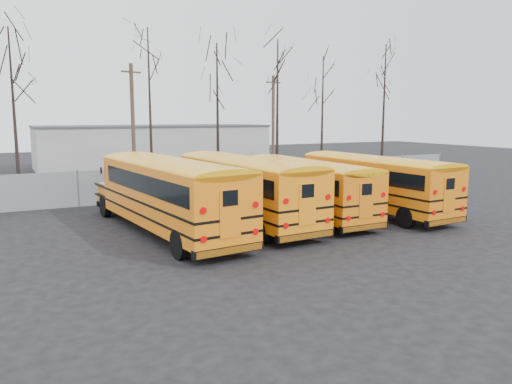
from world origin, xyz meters
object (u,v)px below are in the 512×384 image
bus_a (168,189)px  utility_pole_left (133,126)px  bus_d (372,179)px  bus_c (305,183)px  utility_pole_right (273,125)px  bus_b (243,184)px

bus_a → utility_pole_left: (1.96, 13.89, 2.43)m
bus_a → bus_d: 10.85m
bus_c → utility_pole_right: bearing=65.9°
bus_d → utility_pole_left: size_ratio=1.29×
bus_d → utility_pole_left: (-8.89, 14.20, 2.59)m
utility_pole_right → bus_c: bearing=-124.7°
bus_c → utility_pole_left: 14.76m
bus_a → utility_pole_right: bearing=43.2°
bus_c → utility_pole_left: size_ratio=1.24×
utility_pole_left → utility_pole_right: 12.51m
bus_c → bus_d: 3.79m
bus_b → utility_pole_left: 13.79m
bus_b → bus_c: bearing=-5.1°
bus_b → bus_c: 3.33m
bus_a → bus_c: (7.10, 0.31, -0.22)m
bus_a → bus_c: 7.11m
bus_a → utility_pole_right: size_ratio=1.45×
bus_d → utility_pole_right: (3.40, 16.60, 2.49)m
bus_b → utility_pole_left: bearing=95.0°
utility_pole_right → bus_d: bearing=-112.2°
bus_b → utility_pole_left: (-1.82, 13.44, 2.50)m
bus_a → bus_b: size_ratio=1.04×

